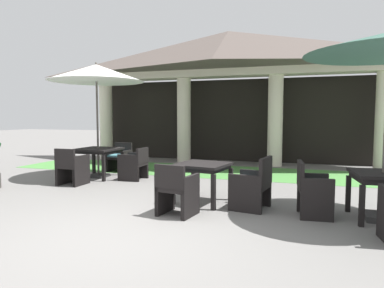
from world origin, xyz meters
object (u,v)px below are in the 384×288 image
(terracotta_urn, at_px, (177,173))
(patio_table_near_foreground, at_px, (203,169))
(patio_chair_mid_right_south, at_px, (72,167))
(patio_chair_mid_right_east, at_px, (134,164))
(patio_umbrella_mid_right, at_px, (96,74))
(patio_chair_mid_left_west, at_px, (313,191))
(patio_table_mid_right, at_px, (98,152))
(patio_chair_mid_right_north, at_px, (120,158))
(patio_chair_near_foreground_south, at_px, (176,190))
(patio_table_mid_left, at_px, (383,179))
(patio_chair_near_foreground_east, at_px, (253,185))

(terracotta_urn, bearing_deg, patio_table_near_foreground, -57.83)
(patio_chair_mid_right_south, relative_size, patio_chair_mid_right_east, 1.07)
(patio_table_near_foreground, bearing_deg, patio_umbrella_mid_right, 153.14)
(patio_chair_mid_left_west, relative_size, patio_table_mid_right, 0.86)
(patio_table_mid_right, bearing_deg, patio_chair_mid_right_north, 88.89)
(patio_chair_near_foreground_south, relative_size, terracotta_urn, 2.05)
(patio_table_mid_left, xyz_separation_m, terracotta_urn, (-4.15, 2.20, -0.46))
(patio_table_near_foreground, height_order, patio_chair_near_foreground_east, patio_chair_near_foreground_east)
(patio_chair_near_foreground_south, xyz_separation_m, patio_table_mid_right, (-3.13, 2.60, 0.25))
(patio_table_near_foreground, xyz_separation_m, patio_chair_mid_left_west, (1.90, -0.33, -0.21))
(patio_chair_mid_left_west, bearing_deg, patio_chair_near_foreground_south, -80.02)
(patio_chair_mid_right_east, bearing_deg, patio_umbrella_mid_right, 90.00)
(patio_table_mid_right, distance_m, patio_umbrella_mid_right, 2.00)
(patio_chair_near_foreground_east, bearing_deg, patio_chair_mid_right_north, 65.80)
(patio_chair_near_foreground_east, bearing_deg, patio_chair_mid_right_south, 89.77)
(patio_table_near_foreground, distance_m, patio_chair_mid_right_south, 3.38)
(patio_chair_mid_left_west, xyz_separation_m, patio_umbrella_mid_right, (-5.20, 2.00, 2.25))
(patio_chair_near_foreground_east, distance_m, patio_chair_mid_left_west, 0.97)
(patio_table_mid_left, relative_size, patio_chair_mid_right_south, 1.10)
(patio_chair_mid_left_west, bearing_deg, patio_umbrella_mid_right, -117.22)
(patio_chair_mid_left_west, relative_size, terracotta_urn, 2.13)
(patio_chair_mid_right_east, bearing_deg, patio_chair_near_foreground_east, -118.64)
(patio_table_near_foreground, distance_m, patio_chair_mid_left_west, 1.94)
(patio_table_mid_left, height_order, terracotta_urn, patio_table_mid_left)
(patio_chair_mid_right_south, distance_m, patio_chair_mid_right_north, 2.11)
(patio_chair_mid_left_west, distance_m, terracotta_urn, 3.91)
(patio_chair_mid_right_east, relative_size, patio_chair_mid_right_north, 0.99)
(patio_chair_mid_right_south, distance_m, terracotta_urn, 2.49)
(patio_chair_near_foreground_south, bearing_deg, patio_table_mid_left, 23.23)
(patio_table_near_foreground, bearing_deg, patio_table_mid_left, -4.35)
(patio_chair_mid_right_north, bearing_deg, patio_umbrella_mid_right, 90.00)
(patio_chair_near_foreground_south, distance_m, patio_table_mid_left, 3.16)
(patio_table_mid_right, height_order, terracotta_urn, patio_table_mid_right)
(patio_chair_mid_right_south, bearing_deg, patio_chair_near_foreground_south, -25.02)
(patio_umbrella_mid_right, xyz_separation_m, patio_chair_mid_right_north, (0.02, 1.05, -2.28))
(patio_table_near_foreground, distance_m, patio_table_mid_left, 2.91)
(patio_chair_mid_left_west, height_order, terracotta_urn, patio_chair_mid_left_west)
(patio_umbrella_mid_right, bearing_deg, patio_table_mid_right, 135.00)
(patio_chair_mid_left_west, distance_m, patio_umbrella_mid_right, 6.01)
(terracotta_urn, bearing_deg, patio_chair_mid_right_south, -146.80)
(patio_chair_near_foreground_south, bearing_deg, patio_chair_mid_right_north, 140.68)
(patio_table_near_foreground, bearing_deg, patio_chair_mid_right_north, 140.27)
(patio_table_near_foreground, bearing_deg, patio_chair_mid_left_west, -9.84)
(patio_chair_near_foreground_east, distance_m, patio_chair_mid_right_north, 5.12)
(patio_chair_mid_left_west, distance_m, patio_chair_mid_right_east, 4.59)
(patio_table_mid_right, distance_m, terracotta_urn, 2.14)
(patio_table_near_foreground, xyz_separation_m, patio_chair_near_foreground_east, (0.94, -0.17, -0.22))
(patio_chair_near_foreground_east, bearing_deg, patio_table_mid_right, 76.79)
(patio_table_near_foreground, height_order, patio_table_mid_left, patio_table_mid_left)
(patio_umbrella_mid_right, relative_size, patio_chair_mid_right_south, 3.46)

